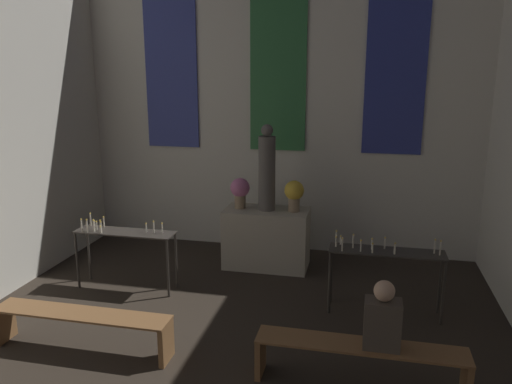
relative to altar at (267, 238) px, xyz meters
name	(u,v)px	position (x,y,z in m)	size (l,w,h in m)	color
wall_back	(279,89)	(0.00, 1.00, 2.37)	(7.13, 0.16, 5.66)	silver
altar	(267,238)	(0.00, 0.00, 0.00)	(1.36, 0.70, 0.97)	#ADA38E
statue	(267,171)	(0.00, 0.00, 1.13)	(0.27, 0.27, 1.38)	#5B5651
flower_vase_left	(240,190)	(-0.44, 0.00, 0.78)	(0.31, 0.31, 0.50)	#937A5B
flower_vase_right	(294,193)	(0.44, 0.00, 0.78)	(0.31, 0.31, 0.50)	#937A5B
candle_rack_left	(124,239)	(-1.87, -1.29, 0.27)	(1.49, 0.38, 1.09)	#332D28
candle_rack_right	(385,260)	(1.84, -1.29, 0.27)	(1.49, 0.38, 1.09)	#332D28
pew_back_left	(82,323)	(-1.57, -2.99, -0.14)	(2.12, 0.36, 0.48)	brown
pew_back_right	(360,355)	(1.57, -2.99, -0.14)	(2.12, 0.36, 0.48)	brown
person_seated	(383,318)	(1.77, -2.99, 0.30)	(0.36, 0.24, 0.71)	#4C4238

